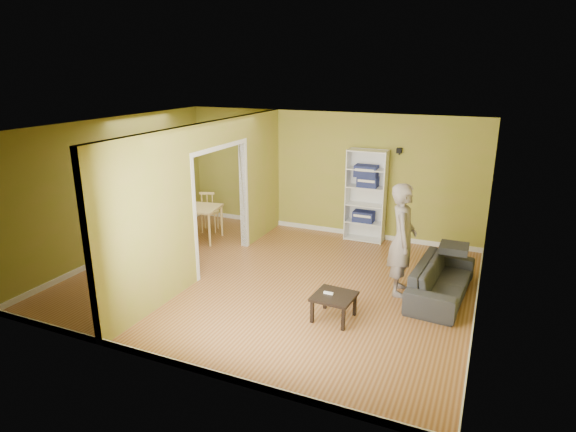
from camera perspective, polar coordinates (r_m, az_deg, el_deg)
The scene contains 15 objects.
room_shell at distance 7.84m, azimuth -1.92°, elevation 1.17°, with size 6.50×6.50×6.50m.
partition at distance 8.41m, azimuth -9.34°, elevation 2.06°, with size 0.22×5.50×2.60m, color #A29240, non-canonical shape.
wall_speaker at distance 9.77m, azimuth 13.04°, elevation 7.56°, with size 0.10×0.10×0.10m, color black.
sofa at distance 7.95m, azimuth 17.79°, elevation -6.64°, with size 0.81×1.90×0.72m, color black.
person at distance 7.66m, azimuth 13.48°, elevation -1.64°, with size 0.60×0.77×2.10m, color slate.
bookshelf at distance 10.01m, azimuth 9.29°, elevation 2.43°, with size 0.80×0.35×1.90m.
paper_box_navy_a at distance 10.09m, azimuth 8.95°, elevation -0.03°, with size 0.42×0.28×0.22m, color #171E4A.
paper_box_navy_b at distance 9.89m, azimuth 9.43°, elevation 4.03°, with size 0.41×0.26×0.21m, color navy.
paper_box_navy_c at distance 9.84m, azimuth 9.26°, elevation 5.43°, with size 0.45×0.29×0.23m, color navy.
coffee_table at distance 6.96m, azimuth 5.48°, elevation -9.72°, with size 0.56×0.56×0.37m.
game_controller at distance 6.96m, azimuth 4.82°, elevation -9.08°, with size 0.14×0.04×0.03m, color white.
dining_table at distance 10.19m, azimuth -11.32°, elevation 0.70°, with size 1.13×0.75×0.71m.
chair_left at distance 10.68m, azimuth -14.51°, elevation 0.33°, with size 0.42×0.42×0.93m, color tan, non-canonical shape.
chair_near at distance 9.69m, azimuth -13.30°, elevation -1.23°, with size 0.44×0.44×0.95m, color tan, non-canonical shape.
chair_far at distance 10.68m, azimuth -9.29°, elevation 0.64°, with size 0.42×0.42×0.92m, color tan, non-canonical shape.
Camera 1 is at (3.25, -6.80, 3.46)m, focal length 30.00 mm.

